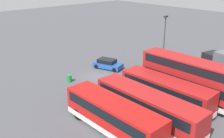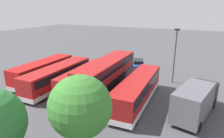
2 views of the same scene
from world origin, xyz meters
name	(u,v)px [view 1 (image 1 of 2)]	position (x,y,z in m)	size (l,w,h in m)	color
ground_plane	(97,76)	(0.00, 0.00, 0.00)	(140.00, 140.00, 0.00)	#47474C
bus_single_deck_near_end	(206,76)	(-7.29, 11.88, 1.62)	(2.97, 11.61, 2.95)	#A51919
bus_double_decker_second	(190,78)	(-3.57, 11.88, 2.45)	(2.80, 11.57, 4.55)	#A51919
bus_single_deck_third	(166,91)	(-0.23, 11.21, 1.62)	(2.91, 10.40, 2.95)	#A51919
bus_single_deck_fourth	(147,106)	(3.64, 11.97, 1.62)	(2.64, 11.54, 2.95)	#A51919
bus_single_deck_fifth	(113,115)	(7.14, 11.05, 1.62)	(2.67, 10.48, 2.95)	#B71411
car_hatchback_silver	(108,64)	(-3.13, -1.31, 0.70)	(3.07, 4.56, 1.43)	#1E479E
lamp_post_tall	(164,37)	(-9.81, 3.56, 4.47)	(0.70, 0.30, 7.60)	#38383D
waste_bin_yellow	(69,79)	(3.83, -0.92, 0.47)	(0.60, 0.60, 0.95)	#197F33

